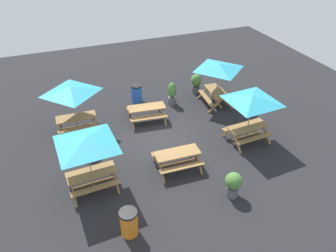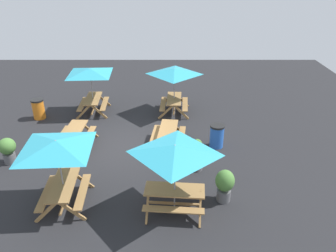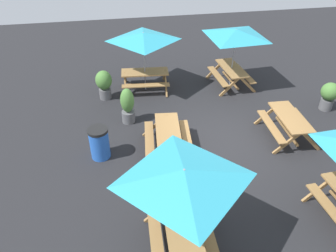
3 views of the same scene
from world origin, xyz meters
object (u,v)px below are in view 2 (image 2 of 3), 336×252
(potted_plant_1, at_px, (197,154))
(trash_bin_orange, at_px, (38,109))
(picnic_table_2, at_px, (75,134))
(picnic_table_4, at_px, (174,75))
(picnic_table_1, at_px, (168,133))
(picnic_table_5, at_px, (90,74))
(potted_plant_0, at_px, (225,184))
(picnic_table_0, at_px, (175,154))
(trash_bin_blue, at_px, (217,136))
(picnic_table_3, at_px, (57,150))
(potted_plant_2, at_px, (8,149))

(potted_plant_1, bearing_deg, trash_bin_orange, 58.94)
(picnic_table_2, height_order, picnic_table_4, picnic_table_4)
(picnic_table_1, xyz_separation_m, picnic_table_5, (3.35, 3.75, 1.43))
(potted_plant_0, bearing_deg, picnic_table_0, 105.39)
(picnic_table_0, distance_m, potted_plant_0, 2.13)
(trash_bin_orange, xyz_separation_m, potted_plant_0, (-6.13, -8.03, 0.14))
(picnic_table_1, height_order, picnic_table_4, picnic_table_4)
(picnic_table_0, xyz_separation_m, potted_plant_1, (2.17, -0.84, -1.35))
(picnic_table_5, bearing_deg, trash_bin_blue, -123.82)
(picnic_table_3, xyz_separation_m, picnic_table_4, (6.99, -3.53, 0.00))
(potted_plant_0, bearing_deg, picnic_table_2, 58.24)
(picnic_table_3, xyz_separation_m, trash_bin_blue, (3.58, -5.21, -1.49))
(picnic_table_0, distance_m, potted_plant_2, 6.87)
(picnic_table_1, distance_m, picnic_table_4, 3.63)
(trash_bin_orange, distance_m, potted_plant_0, 10.11)
(picnic_table_1, height_order, picnic_table_2, same)
(potted_plant_0, bearing_deg, trash_bin_blue, -3.63)
(potted_plant_0, height_order, potted_plant_1, potted_plant_1)
(trash_bin_orange, bearing_deg, picnic_table_2, -137.64)
(picnic_table_1, relative_size, picnic_table_5, 0.69)
(picnic_table_3, distance_m, potted_plant_1, 4.86)
(picnic_table_1, bearing_deg, picnic_table_5, 54.40)
(picnic_table_0, distance_m, picnic_table_4, 7.26)
(picnic_table_5, height_order, trash_bin_orange, picnic_table_5)
(picnic_table_3, height_order, picnic_table_5, same)
(picnic_table_2, xyz_separation_m, potted_plant_2, (-1.27, 2.17, 0.03))
(picnic_table_2, distance_m, trash_bin_orange, 3.61)
(picnic_table_3, height_order, potted_plant_2, picnic_table_3)
(picnic_table_1, relative_size, trash_bin_blue, 1.98)
(trash_bin_orange, bearing_deg, picnic_table_0, -135.50)
(picnic_table_0, relative_size, trash_bin_blue, 2.38)
(potted_plant_1, bearing_deg, picnic_table_0, 158.79)
(picnic_table_2, bearing_deg, trash_bin_blue, -88.19)
(picnic_table_0, bearing_deg, picnic_table_5, -56.77)
(picnic_table_3, relative_size, potted_plant_2, 2.74)
(picnic_table_5, xyz_separation_m, potted_plant_2, (-4.65, 2.25, -1.40))
(trash_bin_orange, relative_size, trash_bin_blue, 1.00)
(potted_plant_0, relative_size, potted_plant_1, 0.89)
(picnic_table_0, relative_size, picnic_table_4, 1.00)
(picnic_table_2, relative_size, picnic_table_5, 0.66)
(picnic_table_4, xyz_separation_m, potted_plant_2, (-4.63, 6.30, -1.40))
(potted_plant_0, bearing_deg, picnic_table_1, 26.93)
(picnic_table_2, bearing_deg, picnic_table_4, -48.53)
(picnic_table_3, bearing_deg, potted_plant_0, -91.48)
(picnic_table_1, distance_m, potted_plant_0, 3.92)
(picnic_table_0, relative_size, picnic_table_1, 1.21)
(picnic_table_4, bearing_deg, picnic_table_5, 92.37)
(picnic_table_1, distance_m, picnic_table_5, 5.22)
(picnic_table_5, distance_m, potted_plant_1, 7.13)
(picnic_table_2, xyz_separation_m, potted_plant_0, (-3.47, -5.60, 0.07))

